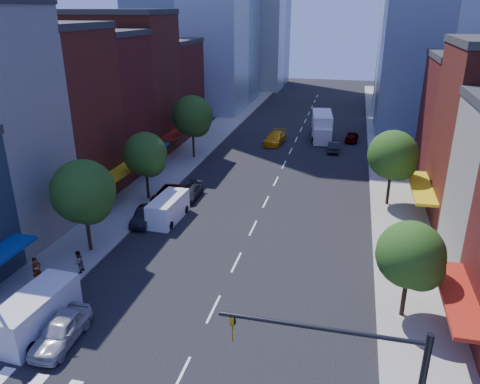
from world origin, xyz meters
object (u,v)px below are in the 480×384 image
Objects in this scene: traffic_car_far at (352,136)px; box_truck at (322,127)px; pedestrian_far at (78,262)px; pedestrian_near at (37,270)px; traffic_car_oncoming at (333,147)px; cargo_van_near at (34,314)px; taxi at (275,138)px; parked_car_second at (145,215)px; parked_car_third at (167,194)px; parked_car_rear at (190,193)px; cargo_van_far at (168,209)px; parked_car_front at (61,331)px.

traffic_car_far is 0.45× the size of box_truck.
pedestrian_near is at bearing -49.72° from pedestrian_far.
cargo_van_near is at bearing 68.75° from traffic_car_oncoming.
traffic_car_oncoming is (8.16, -1.98, -0.15)m from taxi.
parked_car_second reaches higher than traffic_car_oncoming.
parked_car_rear is (2.00, 1.03, -0.03)m from parked_car_third.
parked_car_rear is 22.45m from taxi.
cargo_van_near is 1.11× the size of cargo_van_far.
taxi reaches higher than parked_car_rear.
parked_car_front is 44.27m from taxi.
traffic_car_far is at bearing -14.67° from box_truck.
parked_car_second reaches higher than parked_car_third.
traffic_car_oncoming is at bearing -8.52° from taxi.
cargo_van_near is 1.44× the size of traffic_car_oncoming.
parked_car_third is 2.55× the size of pedestrian_near.
pedestrian_near reaches higher than parked_car_second.
pedestrian_far reaches higher than traffic_car_oncoming.
taxi is at bearing 6.04° from pedestrian_near.
pedestrian_far is (2.09, 1.75, -0.09)m from pedestrian_near.
parked_car_front is 1.15× the size of traffic_car_oncoming.
pedestrian_far is at bearing 64.20° from traffic_car_oncoming.
parked_car_rear is at bearing 169.14° from pedestrian_far.
parked_car_third is 2.25m from parked_car_rear.
cargo_van_far is (-0.23, 16.77, 0.29)m from parked_car_front.
parked_car_third is at bearing 176.22° from pedestrian_far.
parked_car_rear is 2.35× the size of pedestrian_near.
cargo_van_near reaches higher than traffic_car_oncoming.
taxi reaches higher than traffic_car_far.
traffic_car_far is (10.44, 3.79, -0.11)m from taxi.
parked_car_third is 1.18× the size of traffic_car_oncoming.
parked_car_front is 43.99m from traffic_car_oncoming.
taxi is at bearing 168.32° from pedestrian_far.
box_truck reaches higher than parked_car_third.
pedestrian_near is at bearing 69.14° from traffic_car_far.
parked_car_front reaches higher than traffic_car_far.
traffic_car_far is 44.91m from pedestrian_far.
pedestrian_far is at bearing 111.29° from parked_car_front.
cargo_van_far reaches higher than parked_car_front.
parked_car_second is at bearing 58.78° from traffic_car_oncoming.
taxi is 3.33× the size of pedestrian_far.
parked_car_rear is at bearing 63.87° from traffic_car_far.
parked_car_second is at bearing -150.74° from cargo_van_far.
cargo_van_far is at bearing -115.69° from box_truck.
parked_car_second is 0.88× the size of parked_car_third.
parked_car_rear is 15.60m from pedestrian_far.
cargo_van_far is 1.30× the size of traffic_car_oncoming.
parked_car_rear is 23.81m from traffic_car_oncoming.
traffic_car_far is at bearing -5.13° from pedestrian_near.
cargo_van_near reaches higher than parked_car_second.
box_truck reaches higher than parked_car_rear.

